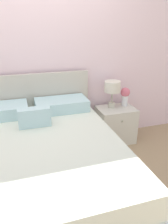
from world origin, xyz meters
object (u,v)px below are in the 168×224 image
Objects in this scene: bed at (40,162)px; flower_vase at (125,95)px; table_lamp at (112,88)px; nightstand at (115,125)px.

flower_vase is (1.30, 0.74, 0.35)m from bed.
table_lamp is at bearing 33.96° from bed.
table_lamp is 0.24m from flower_vase.
nightstand is at bearing 30.77° from bed.
nightstand is 0.54m from table_lamp.
flower_vase is (0.20, 0.00, -0.12)m from table_lamp.
bed reaches higher than flower_vase.
nightstand is 1.37× the size of table_lamp.
table_lamp is at bearing 134.79° from nightstand.
bed is 1.54m from flower_vase.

